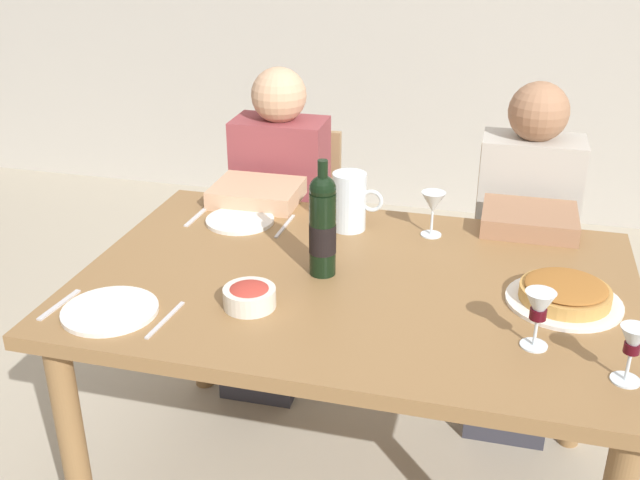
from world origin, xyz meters
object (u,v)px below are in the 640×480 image
(wine_glass_left_diner, at_px, (633,344))
(dinner_plate_left_setting, at_px, (240,220))
(wine_glass_centre, at_px, (539,309))
(diner_left, at_px, (273,221))
(dining_table, at_px, (355,308))
(dinner_plate_right_setting, at_px, (110,311))
(chair_left, at_px, (291,226))
(diner_right, at_px, (523,248))
(wine_bottle, at_px, (323,226))
(wine_glass_right_diner, at_px, (433,204))
(water_pitcher, at_px, (350,205))
(salad_bowl, at_px, (249,295))
(baked_tart, at_px, (565,294))
(chair_right, at_px, (520,250))

(wine_glass_left_diner, xyz_separation_m, dinner_plate_left_setting, (-1.10, 0.60, -0.09))
(wine_glass_centre, height_order, diner_left, diner_left)
(dining_table, bearing_deg, dinner_plate_right_setting, -148.77)
(dinner_plate_right_setting, height_order, chair_left, chair_left)
(dinner_plate_left_setting, height_order, diner_right, diner_right)
(wine_bottle, height_order, dinner_plate_left_setting, wine_bottle)
(dining_table, relative_size, diner_left, 1.29)
(dining_table, relative_size, wine_glass_left_diner, 11.20)
(wine_glass_right_diner, height_order, dinner_plate_right_setting, wine_glass_right_diner)
(chair_left, bearing_deg, water_pitcher, 122.55)
(salad_bowl, distance_m, chair_left, 1.15)
(wine_bottle, relative_size, diner_left, 0.28)
(dinner_plate_right_setting, bearing_deg, diner_right, 43.90)
(dining_table, bearing_deg, diner_right, 54.50)
(water_pitcher, height_order, wine_glass_right_diner, water_pitcher)
(wine_glass_right_diner, relative_size, wine_glass_centre, 0.99)
(water_pitcher, height_order, chair_left, water_pitcher)
(baked_tart, bearing_deg, chair_right, 96.13)
(wine_glass_right_diner, distance_m, chair_left, 0.89)
(wine_glass_centre, bearing_deg, dinner_plate_right_setting, -173.78)
(chair_left, bearing_deg, dinner_plate_left_setting, 90.22)
(water_pitcher, xyz_separation_m, baked_tart, (0.63, -0.32, -0.05))
(water_pitcher, height_order, wine_glass_left_diner, water_pitcher)
(baked_tart, xyz_separation_m, wine_glass_right_diner, (-0.38, 0.34, 0.08))
(wine_glass_left_diner, height_order, chair_right, wine_glass_left_diner)
(salad_bowl, relative_size, dinner_plate_right_setting, 0.56)
(wine_glass_centre, relative_size, chair_right, 0.16)
(wine_glass_left_diner, relative_size, wine_glass_right_diner, 0.95)
(wine_glass_left_diner, bearing_deg, diner_right, 102.42)
(baked_tart, xyz_separation_m, wine_glass_centre, (-0.07, -0.22, 0.07))
(dinner_plate_left_setting, height_order, chair_right, chair_right)
(wine_glass_centre, bearing_deg, water_pitcher, 135.66)
(water_pitcher, xyz_separation_m, salad_bowl, (-0.14, -0.54, -0.05))
(dinner_plate_left_setting, xyz_separation_m, chair_left, (-0.01, 0.58, -0.27))
(water_pitcher, xyz_separation_m, wine_glass_right_diner, (0.25, 0.01, 0.02))
(wine_bottle, distance_m, dinner_plate_left_setting, 0.46)
(salad_bowl, xyz_separation_m, chair_left, (-0.22, 1.09, -0.29))
(salad_bowl, distance_m, wine_glass_right_diner, 0.68)
(dining_table, height_order, diner_right, diner_right)
(wine_glass_left_diner, bearing_deg, wine_glass_right_diner, 127.26)
(dining_table, distance_m, dinner_plate_left_setting, 0.53)
(dinner_plate_right_setting, relative_size, diner_right, 0.21)
(dinner_plate_right_setting, xyz_separation_m, diner_right, (1.01, 0.97, -0.15))
(water_pitcher, relative_size, diner_left, 0.16)
(water_pitcher, xyz_separation_m, wine_glass_centre, (0.56, -0.55, 0.02))
(dinner_plate_right_setting, bearing_deg, wine_bottle, 36.77)
(wine_glass_right_diner, xyz_separation_m, diner_left, (-0.61, 0.30, -0.25))
(wine_bottle, height_order, chair_right, wine_bottle)
(dining_table, relative_size, baked_tart, 5.12)
(salad_bowl, distance_m, dinner_plate_left_setting, 0.54)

